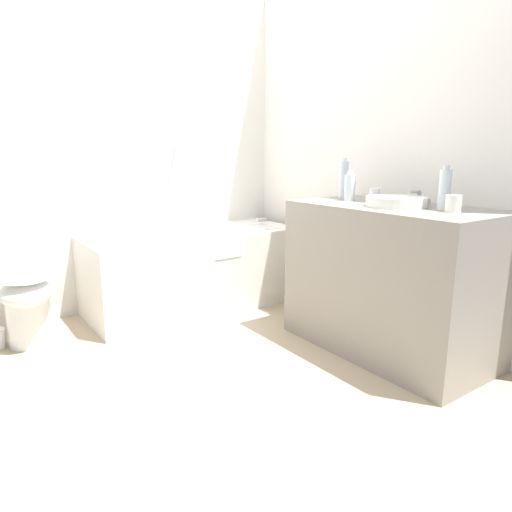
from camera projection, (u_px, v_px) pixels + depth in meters
The scene contains 13 objects.
ground_plane at pixel (192, 359), 2.62m from camera, with size 3.69×3.69×0.00m, color tan.
wall_back_tiled at pixel (111, 145), 3.31m from camera, with size 3.09×0.10×2.43m, color silver.
wall_right_mirror at pixel (368, 145), 3.14m from camera, with size 0.10×2.70×2.43m, color silver.
bathtub at pixel (195, 267), 3.46m from camera, with size 1.60×0.67×1.27m.
toilet at pixel (25, 290), 2.79m from camera, with size 0.35×0.51×0.69m.
vanity_counter at pixel (390, 279), 2.67m from camera, with size 0.63×1.18×0.87m, color gray.
sink_basin at pixel (396, 202), 2.52m from camera, with size 0.33×0.33×0.06m, color white.
sink_faucet at pixel (418, 198), 2.63m from camera, with size 0.11×0.15×0.08m.
water_bottle_0 at pixel (344, 180), 2.95m from camera, with size 0.06×0.06×0.26m.
water_bottle_1 at pixel (350, 187), 2.82m from camera, with size 0.07×0.07×0.18m.
water_bottle_2 at pixel (445, 189), 2.36m from camera, with size 0.06×0.06×0.23m.
drinking_glass_0 at pixel (374, 195), 2.73m from camera, with size 0.06×0.06×0.08m, color white.
drinking_glass_1 at pixel (453, 203), 2.28m from camera, with size 0.08×0.08×0.09m, color white.
Camera 1 is at (-1.09, -2.20, 1.16)m, focal length 31.89 mm.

